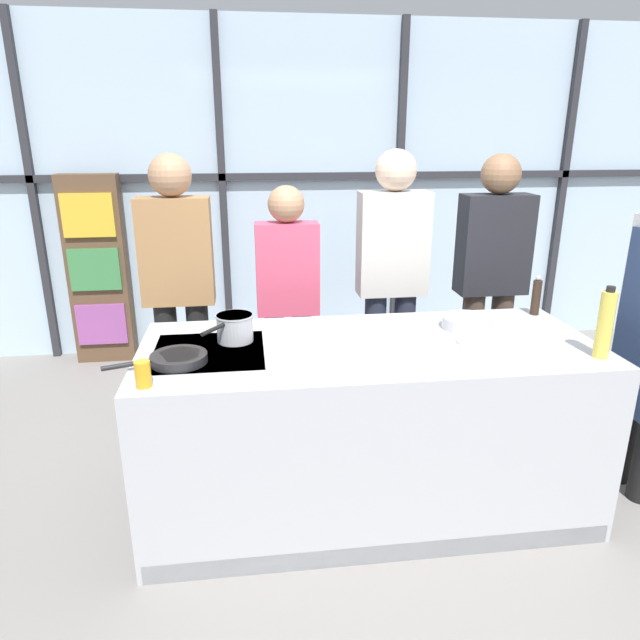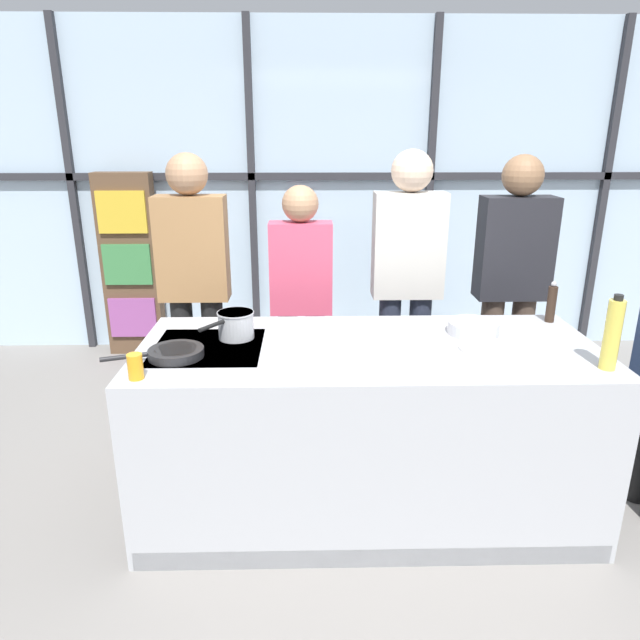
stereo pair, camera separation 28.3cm
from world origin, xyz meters
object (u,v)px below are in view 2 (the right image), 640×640
Objects in this scene: white_plate at (487,348)px; juice_glass_near at (135,366)px; oil_bottle at (612,334)px; spectator_far_right at (512,278)px; mixing_bowl at (473,327)px; pepper_grinder at (551,303)px; frying_pan at (174,352)px; saucepan at (236,324)px; spectator_center_left at (301,294)px; spectator_center_right at (407,275)px; spectator_far_left at (194,278)px.

white_plate is 2.48× the size of juice_glass_near.
spectator_far_right is at bearing 90.57° from oil_bottle.
oil_bottle reaches higher than mixing_bowl.
spectator_far_right is 2.40m from juice_glass_near.
mixing_bowl is at bearing 134.74° from oil_bottle.
white_plate is 1.20× the size of pepper_grinder.
oil_bottle is 2.04m from juice_glass_near.
frying_pan is 0.36m from saucepan.
juice_glass_near is (-0.68, -1.28, 0.05)m from spectator_center_left.
spectator_center_right is 1.02× the size of spectator_far_right.
white_plate is at bearing 103.16° from spectator_center_right.
spectator_far_left is at bearing 113.97° from saucepan.
oil_bottle is (0.46, -0.24, 0.15)m from white_plate.
frying_pan is 1.32× the size of oil_bottle.
frying_pan is at bearing 28.44° from spectator_far_right.
juice_glass_near is (-1.58, -0.31, 0.05)m from white_plate.
spectator_center_left is 0.86m from saucepan.
spectator_center_left is at bearing 132.73° from white_plate.
spectator_far_left is 1.74m from mixing_bowl.
oil_bottle is 0.65m from pepper_grinder.
mixing_bowl is at bearing 11.17° from frying_pan.
spectator_center_right reaches higher than mixing_bowl.
saucepan reaches higher than mixing_bowl.
oil_bottle is at bearing 90.57° from spectator_far_right.
saucepan is 1.10× the size of white_plate.
spectator_far_left reaches higher than oil_bottle.
oil_bottle reaches higher than pepper_grinder.
saucepan is 0.61m from juice_glass_near.
juice_glass_near is at bearing 89.46° from spectator_far_left.
white_plate is at bearing 148.22° from spectator_far_left.
juice_glass_near is at bearing -114.24° from frying_pan.
spectator_far_right is 6.49× the size of white_plate.
spectator_center_right is at bearing 38.51° from saucepan.
white_plate is 0.54m from oil_bottle.
spectator_center_left is 1.83m from oil_bottle.
saucepan is at bearing 165.68° from oil_bottle.
spectator_far_right is at bearing 28.44° from frying_pan.
mixing_bowl is 2.34× the size of juice_glass_near.
pepper_grinder is (1.69, 0.22, 0.03)m from saucepan.
spectator_center_left reaches higher than juice_glass_near.
juice_glass_near is (-2.04, -0.06, -0.11)m from oil_bottle.
saucepan is at bearing 44.41° from frying_pan.
white_plate is at bearing 151.84° from oil_bottle.
frying_pan is 1.95m from oil_bottle.
spectator_center_left is 1.35m from spectator_far_right.
spectator_center_right reaches higher than spectator_far_left.
oil_bottle is 3.06× the size of juice_glass_near.
white_plate is (-0.44, -0.97, -0.09)m from spectator_far_right.
spectator_center_right is 5.35× the size of oil_bottle.
spectator_center_left is 1.48m from pepper_grinder.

